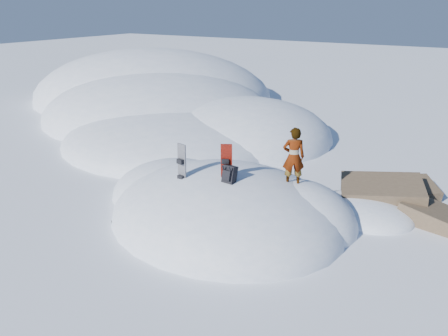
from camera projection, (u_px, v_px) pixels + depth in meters
The scene contains 9 objects.
ground at pixel (226, 219), 12.72m from camera, with size 120.00×120.00×0.00m, color white.
snow_mound at pixel (225, 215), 13.00m from camera, with size 8.00×6.00×3.00m.
snow_ridge at pixel (162, 110), 25.68m from camera, with size 21.50×18.50×6.40m.
rock_outcrop at pixel (381, 210), 13.28m from camera, with size 4.68×4.41×1.68m.
snowboard_red at pixel (226, 171), 11.74m from camera, with size 0.39×0.37×1.62m.
snowboard_dark at pixel (182, 171), 12.00m from camera, with size 0.30×0.19×1.59m.
backpack at pixel (229, 174), 11.52m from camera, with size 0.35×0.42×0.56m.
gear_pile at pixel (128, 221), 12.35m from camera, with size 0.90×0.70×0.24m.
person at pixel (294, 157), 11.81m from camera, with size 0.60×0.40×1.65m, color slate.
Camera 1 is at (5.94, -9.69, 5.91)m, focal length 35.00 mm.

